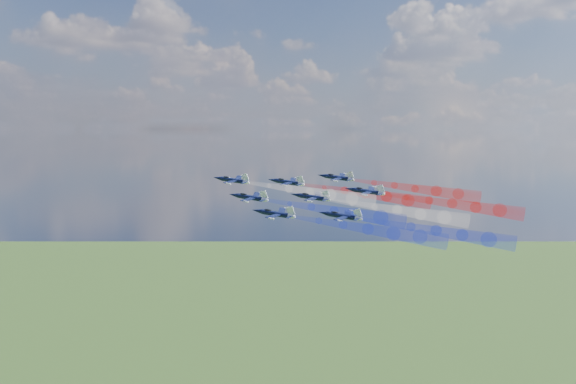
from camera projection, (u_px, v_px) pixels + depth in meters
jet_lead at (233, 180)px, 178.49m from camera, size 12.89×13.62×5.28m
trail_lead at (310, 192)px, 170.75m from camera, size 20.40×29.75×7.46m
jet_inner_left at (250, 197)px, 166.08m from camera, size 12.89×13.62×5.28m
trail_inner_left at (334, 211)px, 158.35m from camera, size 20.40×29.75×7.46m
jet_inner_right at (288, 182)px, 182.25m from camera, size 12.89×13.62×5.28m
trail_inner_right at (365, 194)px, 174.52m from camera, size 20.40×29.75×7.46m
jet_outer_left at (275, 214)px, 153.07m from camera, size 12.89×13.62×5.28m
trail_outer_left at (368, 229)px, 145.34m from camera, size 20.40×29.75×7.46m
jet_center_third at (312, 197)px, 169.58m from camera, size 12.89×13.62×5.28m
trail_center_third at (397, 210)px, 161.85m from camera, size 20.40×29.75×7.46m
jet_outer_right at (337, 178)px, 186.90m from camera, size 12.89×13.62×5.28m
trail_outer_right at (415, 188)px, 179.16m from camera, size 20.40×29.75×7.46m
jet_rear_left at (342, 216)px, 156.51m from camera, size 12.89×13.62×5.28m
trail_rear_left at (436, 231)px, 148.77m from camera, size 20.40×29.75×7.46m
jet_rear_right at (367, 191)px, 172.99m from camera, size 12.89×13.62×5.28m
trail_rear_right at (452, 204)px, 165.25m from camera, size 20.40×29.75×7.46m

